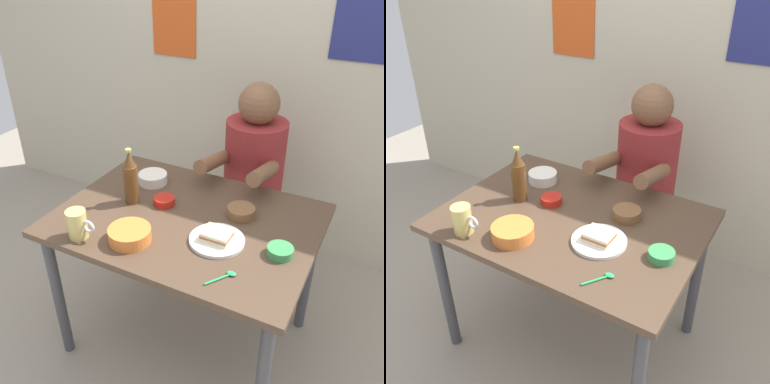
% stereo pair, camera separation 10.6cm
% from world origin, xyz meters
% --- Properties ---
extents(ground_plane, '(6.00, 6.00, 0.00)m').
position_xyz_m(ground_plane, '(0.00, 0.00, 0.00)').
color(ground_plane, gray).
extents(wall_back, '(4.40, 0.09, 2.60)m').
position_xyz_m(wall_back, '(-0.00, 1.05, 1.30)').
color(wall_back, '#BCB299').
rests_on(wall_back, ground).
extents(dining_table, '(1.10, 0.80, 0.74)m').
position_xyz_m(dining_table, '(0.00, 0.00, 0.65)').
color(dining_table, '#4C3828').
rests_on(dining_table, ground).
extents(stool, '(0.34, 0.34, 0.45)m').
position_xyz_m(stool, '(0.08, 0.63, 0.35)').
color(stool, '#4C4C51').
rests_on(stool, ground).
extents(person_seated, '(0.33, 0.56, 0.72)m').
position_xyz_m(person_seated, '(0.08, 0.62, 0.77)').
color(person_seated, maroon).
rests_on(person_seated, stool).
extents(plate_orange, '(0.22, 0.22, 0.01)m').
position_xyz_m(plate_orange, '(0.18, -0.10, 0.75)').
color(plate_orange, silver).
rests_on(plate_orange, dining_table).
extents(sandwich, '(0.11, 0.09, 0.04)m').
position_xyz_m(sandwich, '(0.18, -0.10, 0.77)').
color(sandwich, beige).
rests_on(sandwich, plate_orange).
extents(beer_mug, '(0.13, 0.08, 0.12)m').
position_xyz_m(beer_mug, '(-0.32, -0.32, 0.80)').
color(beer_mug, '#D1BC66').
rests_on(beer_mug, dining_table).
extents(beer_bottle, '(0.06, 0.06, 0.26)m').
position_xyz_m(beer_bottle, '(-0.28, 0.00, 0.86)').
color(beer_bottle, '#593819').
rests_on(beer_bottle, dining_table).
extents(sambal_bowl_red, '(0.10, 0.10, 0.03)m').
position_xyz_m(sambal_bowl_red, '(-0.14, 0.05, 0.76)').
color(sambal_bowl_red, '#B21E14').
rests_on(sambal_bowl_red, dining_table).
extents(rice_bowl_white, '(0.14, 0.14, 0.05)m').
position_xyz_m(rice_bowl_white, '(-0.29, 0.19, 0.77)').
color(rice_bowl_white, silver).
rests_on(rice_bowl_white, dining_table).
extents(dip_bowl_green, '(0.10, 0.10, 0.03)m').
position_xyz_m(dip_bowl_green, '(0.43, -0.06, 0.76)').
color(dip_bowl_green, '#388C4C').
rests_on(dip_bowl_green, dining_table).
extents(soup_bowl_orange, '(0.17, 0.17, 0.05)m').
position_xyz_m(soup_bowl_orange, '(-0.12, -0.24, 0.77)').
color(soup_bowl_orange, orange).
rests_on(soup_bowl_orange, dining_table).
extents(condiment_bowl_brown, '(0.12, 0.12, 0.04)m').
position_xyz_m(condiment_bowl_brown, '(0.20, 0.12, 0.76)').
color(condiment_bowl_brown, brown).
rests_on(condiment_bowl_brown, dining_table).
extents(spoon, '(0.08, 0.10, 0.01)m').
position_xyz_m(spoon, '(0.30, -0.27, 0.75)').
color(spoon, '#26A559').
rests_on(spoon, dining_table).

